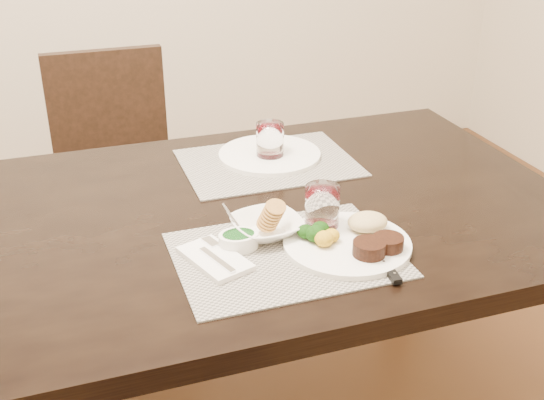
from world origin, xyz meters
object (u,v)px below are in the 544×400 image
object	(u,v)px
wine_glass_near	(322,211)
far_plate	(270,155)
steak_knife	(383,264)
dinner_plate	(353,240)
chair_far	(116,166)
cracker_bowl	(267,226)

from	to	relation	value
wine_glass_near	far_plate	world-z (taller)	wine_glass_near
steak_knife	wine_glass_near	bearing A→B (deg)	113.36
dinner_plate	wine_glass_near	xyz separation A→B (m)	(-0.04, 0.09, 0.03)
steak_knife	wine_glass_near	size ratio (longest dim) A/B	2.09
chair_far	wine_glass_near	xyz separation A→B (m)	(0.34, -1.09, 0.30)
dinner_plate	steak_knife	size ratio (longest dim) A/B	1.24
steak_knife	chair_far	bearing A→B (deg)	112.65
chair_far	wine_glass_near	distance (m)	1.18
dinner_plate	far_plate	xyz separation A→B (m)	(-0.01, 0.52, -0.01)
chair_far	steak_knife	bearing A→B (deg)	-72.70
wine_glass_near	cracker_bowl	bearing A→B (deg)	170.92
wine_glass_near	far_plate	xyz separation A→B (m)	(0.02, 0.43, -0.04)
steak_knife	wine_glass_near	world-z (taller)	wine_glass_near
cracker_bowl	wine_glass_near	xyz separation A→B (m)	(0.12, -0.02, 0.03)
cracker_bowl	far_plate	xyz separation A→B (m)	(0.15, 0.41, -0.01)
chair_far	cracker_bowl	bearing A→B (deg)	-78.63
far_plate	steak_knife	bearing A→B (deg)	-86.70
dinner_plate	far_plate	bearing A→B (deg)	68.23
cracker_bowl	chair_far	bearing A→B (deg)	101.37
chair_far	dinner_plate	world-z (taller)	chair_far
dinner_plate	cracker_bowl	xyz separation A→B (m)	(-0.16, 0.11, 0.01)
chair_far	dinner_plate	size ratio (longest dim) A/B	3.29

